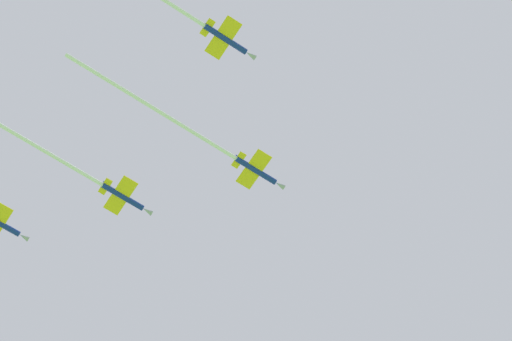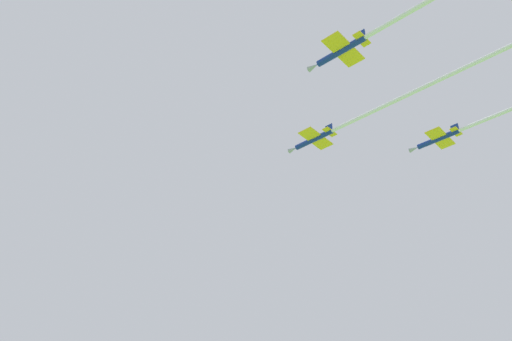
% 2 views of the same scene
% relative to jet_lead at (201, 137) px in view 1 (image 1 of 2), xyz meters
% --- Properties ---
extents(jet_lead, '(19.59, 43.94, 2.28)m').
position_rel_jet_lead_xyz_m(jet_lead, '(0.00, 0.00, 0.00)').
color(jet_lead, navy).
extents(jet_port_inner, '(24.96, 57.24, 2.28)m').
position_rel_jet_lead_xyz_m(jet_port_inner, '(7.37, 29.39, -1.01)').
color(jet_port_inner, navy).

